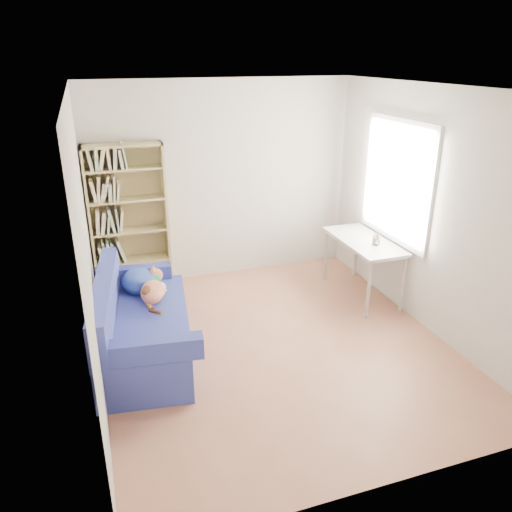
{
  "coord_description": "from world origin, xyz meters",
  "views": [
    {
      "loc": [
        -1.64,
        -4.25,
        2.88
      ],
      "look_at": [
        -0.05,
        0.45,
        0.85
      ],
      "focal_mm": 35.0,
      "sensor_mm": 36.0,
      "label": 1
    }
  ],
  "objects_px": {
    "sofa": "(140,324)",
    "desk": "(364,245)",
    "pen_cup": "(376,240)",
    "bookshelf": "(130,226)"
  },
  "relations": [
    {
      "from": "bookshelf",
      "to": "desk",
      "type": "xyz_separation_m",
      "value": [
        2.71,
        -1.08,
        -0.2
      ]
    },
    {
      "from": "sofa",
      "to": "pen_cup",
      "type": "height_order",
      "value": "pen_cup"
    },
    {
      "from": "bookshelf",
      "to": "pen_cup",
      "type": "height_order",
      "value": "bookshelf"
    },
    {
      "from": "desk",
      "to": "pen_cup",
      "type": "xyz_separation_m",
      "value": [
        0.04,
        -0.19,
        0.14
      ]
    },
    {
      "from": "bookshelf",
      "to": "desk",
      "type": "height_order",
      "value": "bookshelf"
    },
    {
      "from": "desk",
      "to": "bookshelf",
      "type": "bearing_deg",
      "value": 158.27
    },
    {
      "from": "sofa",
      "to": "desk",
      "type": "relative_size",
      "value": 1.56
    },
    {
      "from": "sofa",
      "to": "desk",
      "type": "bearing_deg",
      "value": 16.9
    },
    {
      "from": "sofa",
      "to": "pen_cup",
      "type": "xyz_separation_m",
      "value": [
        2.84,
        0.28,
        0.47
      ]
    },
    {
      "from": "sofa",
      "to": "desk",
      "type": "height_order",
      "value": "sofa"
    }
  ]
}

